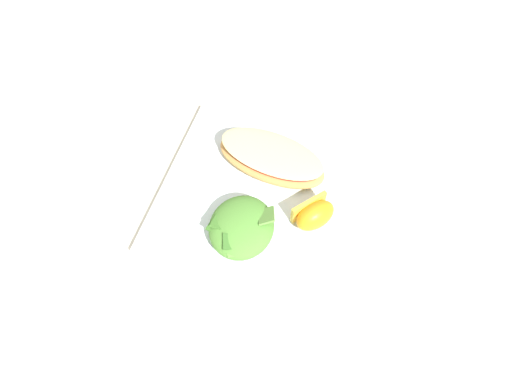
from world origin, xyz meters
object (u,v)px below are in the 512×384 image
at_px(white_plate, 256,198).
at_px(orange_wedge_front, 314,214).
at_px(cheesy_pizza_bread, 272,158).
at_px(green_salad_pile, 241,227).

height_order(white_plate, orange_wedge_front, orange_wedge_front).
xyz_separation_m(white_plate, orange_wedge_front, (-0.02, -0.09, 0.03)).
bearing_deg(cheesy_pizza_bread, orange_wedge_front, -131.04).
relative_size(cheesy_pizza_bread, orange_wedge_front, 2.59).
xyz_separation_m(cheesy_pizza_bread, green_salad_pile, (-0.12, 0.01, 0.00)).
bearing_deg(cheesy_pizza_bread, green_salad_pile, 177.20).
height_order(white_plate, green_salad_pile, green_salad_pile).
height_order(cheesy_pizza_bread, green_salad_pile, green_salad_pile).
distance_m(cheesy_pizza_bread, orange_wedge_front, 0.11).
bearing_deg(orange_wedge_front, cheesy_pizza_bread, 48.96).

